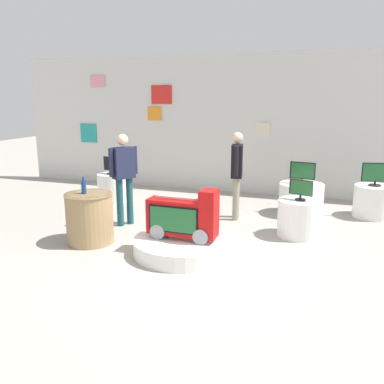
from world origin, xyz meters
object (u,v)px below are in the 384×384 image
at_px(tv_on_center_rear, 376,174).
at_px(display_pedestal_far_right, 299,218).
at_px(novelty_firetruck_tv, 183,219).
at_px(side_table_round, 90,218).
at_px(tv_on_far_right, 301,189).
at_px(shopper_browsing_rear, 237,169).
at_px(main_display_pedestal, 182,246).
at_px(shopper_browsing_near_truck, 124,173).
at_px(display_pedestal_left_rear, 112,188).
at_px(display_pedestal_center_rear, 373,201).
at_px(bottle_on_side_table, 84,187).
at_px(tv_on_left_rear, 111,165).
at_px(tv_on_right_rear, 303,172).
at_px(display_pedestal_right_rear, 301,199).

xyz_separation_m(tv_on_center_rear, display_pedestal_far_right, (-1.27, -1.60, -0.55)).
xyz_separation_m(novelty_firetruck_tv, side_table_round, (-1.58, -0.01, -0.14)).
distance_m(tv_on_far_right, shopper_browsing_rear, 1.40).
relative_size(main_display_pedestal, shopper_browsing_near_truck, 0.89).
bearing_deg(display_pedestal_left_rear, tv_on_center_rear, 5.43).
distance_m(display_pedestal_center_rear, tv_on_far_right, 2.11).
relative_size(main_display_pedestal, tv_on_far_right, 3.82).
relative_size(display_pedestal_left_rear, side_table_round, 0.80).
relative_size(main_display_pedestal, side_table_round, 1.82).
bearing_deg(bottle_on_side_table, tv_on_center_rear, 33.99).
xyz_separation_m(main_display_pedestal, novelty_firetruck_tv, (0.02, -0.01, 0.43)).
xyz_separation_m(display_pedestal_left_rear, display_pedestal_far_right, (4.12, -1.09, 0.00)).
bearing_deg(tv_on_left_rear, display_pedestal_left_rear, 106.27).
distance_m(display_pedestal_left_rear, display_pedestal_far_right, 4.26).
xyz_separation_m(display_pedestal_center_rear, tv_on_far_right, (-1.27, -1.61, 0.50)).
height_order(tv_on_right_rear, shopper_browsing_rear, shopper_browsing_rear).
relative_size(display_pedestal_far_right, shopper_browsing_rear, 0.43).
bearing_deg(display_pedestal_far_right, display_pedestal_left_rear, 165.22).
height_order(display_pedestal_center_rear, side_table_round, side_table_round).
relative_size(main_display_pedestal, display_pedestal_far_right, 2.06).
distance_m(display_pedestal_left_rear, side_table_round, 2.66).
relative_size(display_pedestal_center_rear, display_pedestal_right_rear, 0.84).
bearing_deg(display_pedestal_center_rear, tv_on_far_right, -128.31).
bearing_deg(shopper_browsing_rear, display_pedestal_left_rear, 171.58).
bearing_deg(tv_on_far_right, side_table_round, -156.34).
relative_size(tv_on_left_rear, bottle_on_side_table, 1.58).
bearing_deg(tv_on_center_rear, shopper_browsing_rear, -159.28).
height_order(novelty_firetruck_tv, display_pedestal_far_right, novelty_firetruck_tv).
xyz_separation_m(novelty_firetruck_tv, display_pedestal_far_right, (1.56, 1.37, -0.24)).
height_order(novelty_firetruck_tv, display_pedestal_right_rear, novelty_firetruck_tv).
height_order(display_pedestal_right_rear, display_pedestal_far_right, same).
distance_m(main_display_pedestal, display_pedestal_center_rear, 4.12).
distance_m(tv_on_right_rear, side_table_round, 4.13).
bearing_deg(display_pedestal_far_right, display_pedestal_center_rear, 51.60).
distance_m(tv_on_left_rear, display_pedestal_right_rear, 4.10).
xyz_separation_m(main_display_pedestal, tv_on_center_rear, (2.85, 2.96, 0.74)).
distance_m(tv_on_right_rear, bottle_on_side_table, 4.17).
xyz_separation_m(tv_on_left_rear, display_pedestal_right_rear, (4.05, 0.27, -0.51)).
xyz_separation_m(display_pedestal_left_rear, tv_on_left_rear, (0.00, -0.00, 0.51)).
relative_size(tv_on_center_rear, tv_on_right_rear, 1.07).
xyz_separation_m(display_pedestal_center_rear, display_pedestal_right_rear, (-1.34, -0.25, 0.00)).
distance_m(display_pedestal_left_rear, display_pedestal_right_rear, 4.07).
bearing_deg(tv_on_left_rear, display_pedestal_far_right, -14.73).
relative_size(display_pedestal_center_rear, shopper_browsing_rear, 0.44).
bearing_deg(side_table_round, bottle_on_side_table, -152.04).
distance_m(tv_on_right_rear, shopper_browsing_rear, 1.35).
distance_m(display_pedestal_left_rear, display_pedestal_center_rear, 5.42).
bearing_deg(side_table_round, display_pedestal_right_rear, 41.71).
distance_m(bottle_on_side_table, shopper_browsing_near_truck, 1.06).
bearing_deg(tv_on_center_rear, display_pedestal_far_right, -128.45).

